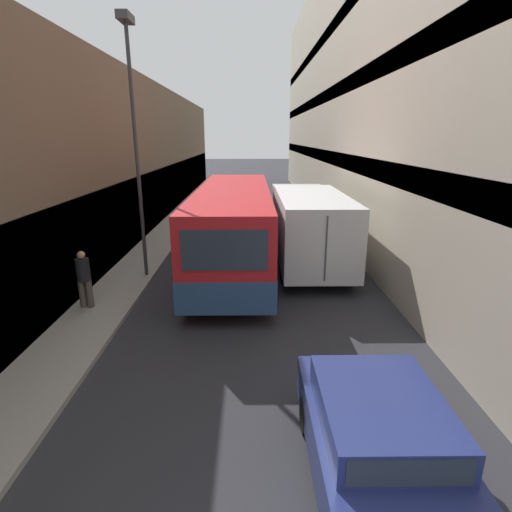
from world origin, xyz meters
TOP-DOWN VIEW (x-y plane):
  - ground_plane at (0.00, 15.00)m, footprint 150.00×150.00m
  - sidewalk_left at (-4.41, 15.00)m, footprint 1.72×60.00m
  - building_left_shopfront at (-6.36, 15.00)m, footprint 2.40×60.00m
  - building_right_apartment at (5.31, 15.00)m, footprint 2.40×60.00m
  - car_hatchback at (1.67, 3.34)m, footprint 1.86×3.87m
  - bus at (-0.75, 13.54)m, footprint 2.63×10.85m
  - box_truck at (2.12, 14.38)m, footprint 2.45×8.60m
  - panel_van at (-1.83, 25.04)m, footprint 1.96×4.12m
  - pedestrian at (-4.79, 9.40)m, footprint 0.39×0.37m
  - street_lamp at (-3.80, 12.16)m, footprint 0.36×0.80m

SIDE VIEW (x-z plane):
  - ground_plane at x=0.00m, z-range 0.00..0.00m
  - sidewalk_left at x=-4.41m, z-range 0.00..0.13m
  - car_hatchback at x=1.67m, z-range 0.01..1.45m
  - pedestrian at x=-4.79m, z-range 0.19..1.84m
  - panel_van at x=-1.83m, z-range 0.11..2.07m
  - box_truck at x=2.12m, z-range 0.16..2.93m
  - bus at x=-0.75m, z-range 0.10..3.08m
  - building_left_shopfront at x=-6.36m, z-range -0.35..7.30m
  - street_lamp at x=-3.80m, z-range 1.55..9.71m
  - building_right_apartment at x=5.31m, z-range -0.03..14.84m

